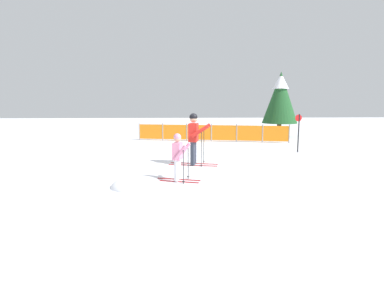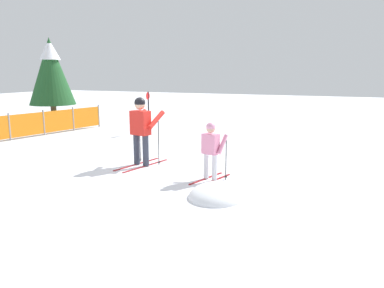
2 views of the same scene
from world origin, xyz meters
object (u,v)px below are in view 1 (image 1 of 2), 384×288
Objects in this scene: skier_adult at (194,134)px; safety_fence at (211,133)px; conifer_far at (280,97)px; skier_child at (178,153)px; trail_marker at (298,129)px.

safety_fence is at bearing 90.47° from skier_adult.
conifer_far is (5.57, 8.02, 1.36)m from skier_adult.
skier_adult reaches higher than skier_child.
conifer_far is at bearing 78.62° from trail_marker.
conifer_far reaches higher than safety_fence.
safety_fence is 5.19m from conifer_far.
skier_adult reaches higher than safety_fence.
safety_fence is (1.76, 7.95, -0.27)m from skier_child.
skier_adult is 1.08× the size of trail_marker.
skier_adult is 2.12m from skier_child.
skier_child is 8.15m from safety_fence.
safety_fence is 4.95× the size of trail_marker.
safety_fence is at bearing -154.18° from conifer_far.
skier_child is at bearing -121.26° from conifer_far.
skier_child is 6.59m from trail_marker.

